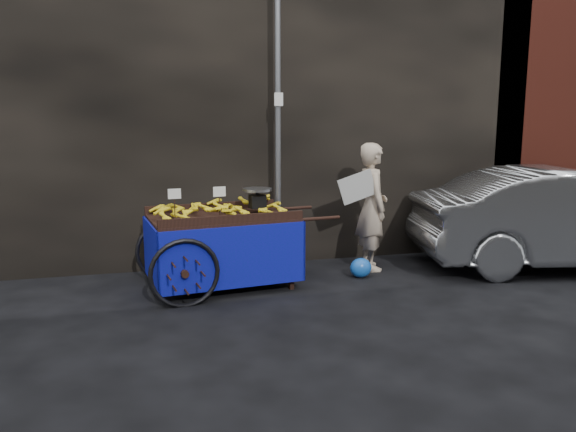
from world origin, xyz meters
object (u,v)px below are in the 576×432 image
object	(u,v)px
vendor	(372,207)
parked_car	(570,218)
plastic_bag	(361,268)
banana_cart	(217,224)

from	to	relation	value
vendor	parked_car	bearing A→B (deg)	-98.14
plastic_bag	banana_cart	bearing A→B (deg)	177.77
vendor	plastic_bag	bearing A→B (deg)	146.93
banana_cart	parked_car	world-z (taller)	parked_car
plastic_bag	parked_car	size ratio (longest dim) A/B	0.07
vendor	parked_car	xyz separation A→B (m)	(2.79, -0.66, -0.18)
vendor	plastic_bag	xyz separation A→B (m)	(-0.32, -0.40, -0.77)
plastic_bag	parked_car	bearing A→B (deg)	-4.78
plastic_bag	parked_car	world-z (taller)	parked_car
banana_cart	parked_car	bearing A→B (deg)	-10.74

